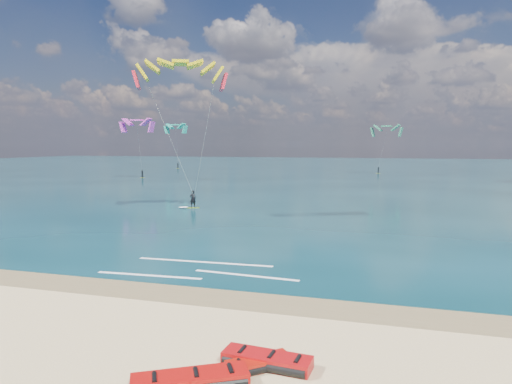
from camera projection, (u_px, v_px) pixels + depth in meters
ground at (306, 198)px, 55.35m from camera, size 320.00×320.00×0.00m
wet_sand_strip at (166, 292)px, 19.94m from camera, size 320.00×2.40×0.01m
sea at (348, 169)px, 116.61m from camera, size 320.00×200.00×0.04m
packed_kite_mid at (267, 366)px, 13.33m from camera, size 2.93×1.39×0.42m
packed_kite_right at (259, 368)px, 13.16m from camera, size 2.21×2.09×0.35m
kitesurfer_main at (186, 129)px, 42.27m from camera, size 8.38×8.42×15.07m
shoreline_foam at (200, 269)px, 23.41m from camera, size 10.03×3.63×0.01m
distant_kites at (303, 148)px, 90.35m from camera, size 85.76×35.27×12.35m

